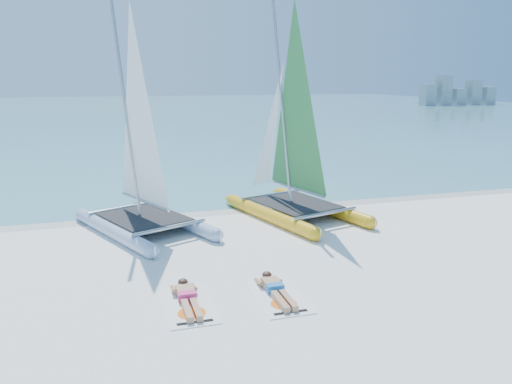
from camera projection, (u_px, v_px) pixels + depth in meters
ground at (265, 265)px, 12.46m from camera, size 140.00×140.00×0.00m
sea at (133, 110)px, 71.36m from camera, size 140.00×115.00×0.01m
wet_sand_strip at (218, 210)px, 17.60m from camera, size 140.00×1.40×0.01m
distant_skyline at (457, 94)px, 84.79m from camera, size 14.00×2.00×5.00m
catamaran_blue at (140, 162)px, 14.86m from camera, size 4.36×5.74×7.07m
catamaran_yellow at (287, 146)px, 16.74m from camera, size 3.97×5.94×7.38m
towel_a at (189, 306)px, 10.19m from camera, size 1.00×1.85×0.02m
sunbather_a at (187, 297)px, 10.35m from camera, size 0.37×1.73×0.26m
towel_b at (278, 297)px, 10.59m from camera, size 1.00×1.85×0.02m
sunbather_b at (276, 289)px, 10.75m from camera, size 0.37×1.73×0.26m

